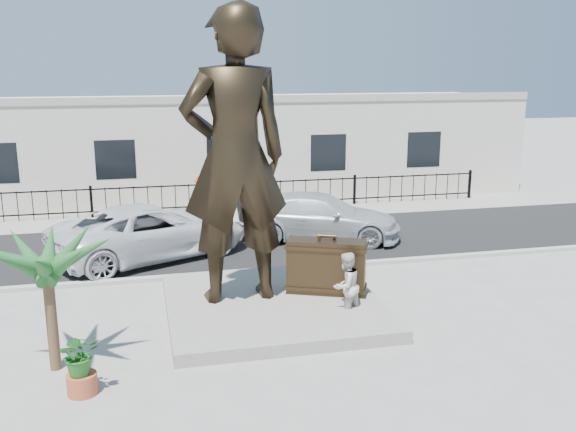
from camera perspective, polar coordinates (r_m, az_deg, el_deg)
The scene contains 16 objects.
ground at distance 14.95m, azimuth 1.78°, elevation -10.38°, with size 100.00×100.00×0.00m, color #9E9991.
street at distance 22.33m, azimuth -3.51°, elevation -2.21°, with size 40.00×7.00×0.01m, color black.
curb at distance 19.02m, azimuth -1.72°, elevation -4.85°, with size 40.00×0.25×0.12m, color #A5A399.
far_sidewalk at distance 26.15m, azimuth -5.00°, elevation 0.12°, with size 40.00×2.50×0.02m, color #9E9991.
plinth at distance 16.13m, azimuth -1.34°, elevation -7.95°, with size 5.20×5.20×0.30m, color gray.
fence at distance 26.80m, azimuth -5.27°, elevation 1.73°, with size 22.00×0.10×1.20m, color black.
building at distance 30.65m, azimuth -6.44°, elevation 6.23°, with size 28.00×7.00×4.40m, color silver.
statue at distance 15.41m, azimuth -4.76°, elevation 5.25°, with size 2.59×1.70×7.10m, color black.
suitcase at distance 16.37m, azimuth 3.43°, elevation -4.50°, with size 1.97×0.63×1.39m, color #322415.
tourist at distance 15.54m, azimuth 5.17°, elevation -6.19°, with size 0.80×0.63×1.65m, color silver.
car_white at distance 20.65m, azimuth -12.17°, elevation -1.33°, with size 2.84×6.16×1.71m, color silver.
car_silver at distance 22.28m, azimuth 2.85°, elevation -0.09°, with size 2.25×5.54×1.61m, color #BABDBF.
worker at distance 25.76m, azimuth -7.67°, elevation 1.76°, with size 1.07×0.62×1.66m, color #F2310C.
palm_tree at distance 14.17m, azimuth -19.91°, elevation -12.65°, with size 1.80×1.80×3.20m, color #1D5021, non-canonical shape.
planter at distance 12.97m, azimuth -17.83°, elevation -14.02°, with size 0.56×0.56×0.40m, color #AB4E2D.
shrub at distance 12.70m, azimuth -18.03°, elevation -11.56°, with size 0.74×0.64×0.82m, color #1F5F1F.
Camera 1 is at (-3.55, -13.19, 6.06)m, focal length 40.00 mm.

